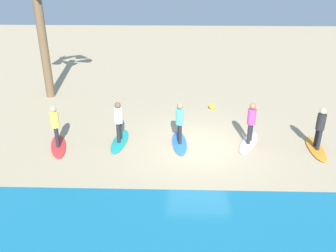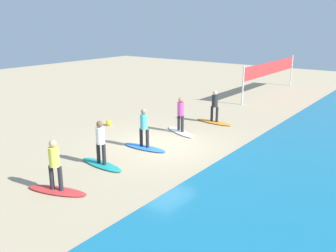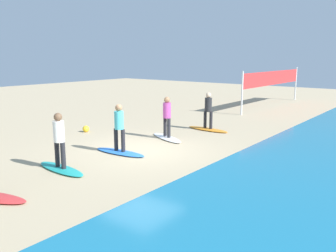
{
  "view_description": "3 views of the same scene",
  "coord_description": "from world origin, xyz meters",
  "px_view_note": "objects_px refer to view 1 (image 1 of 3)",
  "views": [
    {
      "loc": [
        0.89,
        12.3,
        6.56
      ],
      "look_at": [
        1.25,
        -0.24,
        0.78
      ],
      "focal_mm": 37.8,
      "sensor_mm": 36.0,
      "label": 1
    },
    {
      "loc": [
        11.92,
        9.23,
        5.2
      ],
      "look_at": [
        0.53,
        0.78,
        1.11
      ],
      "focal_mm": 39.2,
      "sensor_mm": 36.0,
      "label": 2
    },
    {
      "loc": [
        9.35,
        8.45,
        3.35
      ],
      "look_at": [
        -0.24,
        1.06,
        0.97
      ],
      "focal_mm": 38.39,
      "sensor_mm": 36.0,
      "label": 3
    }
  ],
  "objects_px": {
    "surfboard_red": "(58,146)",
    "beach_ball": "(212,106)",
    "surfboard_teal": "(120,141)",
    "surfer_orange": "(320,125)",
    "surfer_blue": "(180,120)",
    "surfboard_white": "(249,143)",
    "surfer_red": "(55,123)",
    "surfer_white": "(251,120)",
    "surfer_teal": "(118,119)",
    "surfboard_orange": "(316,149)",
    "surfboard_blue": "(179,143)"
  },
  "relations": [
    {
      "from": "surfer_blue",
      "to": "surfer_red",
      "type": "height_order",
      "value": "same"
    },
    {
      "from": "surfer_blue",
      "to": "surfer_red",
      "type": "bearing_deg",
      "value": 5.01
    },
    {
      "from": "surfer_orange",
      "to": "surfboard_red",
      "type": "xyz_separation_m",
      "value": [
        10.04,
        0.07,
        -0.99
      ]
    },
    {
      "from": "surfer_orange",
      "to": "surfboard_white",
      "type": "bearing_deg",
      "value": -9.62
    },
    {
      "from": "surfboard_teal",
      "to": "surfer_red",
      "type": "relative_size",
      "value": 1.28
    },
    {
      "from": "surfer_blue",
      "to": "surfboard_white",
      "type": "bearing_deg",
      "value": -178.48
    },
    {
      "from": "surfer_orange",
      "to": "surfboard_white",
      "type": "distance_m",
      "value": 2.73
    },
    {
      "from": "surfer_white",
      "to": "surfer_blue",
      "type": "height_order",
      "value": "same"
    },
    {
      "from": "surfer_teal",
      "to": "surfboard_blue",
      "type": "bearing_deg",
      "value": 178.83
    },
    {
      "from": "surfboard_orange",
      "to": "surfer_teal",
      "type": "bearing_deg",
      "value": -89.64
    },
    {
      "from": "surfboard_white",
      "to": "surfer_teal",
      "type": "xyz_separation_m",
      "value": [
        5.18,
        0.02,
        0.99
      ]
    },
    {
      "from": "surfboard_white",
      "to": "surfboard_teal",
      "type": "relative_size",
      "value": 1.0
    },
    {
      "from": "surfer_white",
      "to": "surfer_teal",
      "type": "bearing_deg",
      "value": 0.27
    },
    {
      "from": "surfer_white",
      "to": "surfer_orange",
      "type": "bearing_deg",
      "value": 170.38
    },
    {
      "from": "surfboard_red",
      "to": "beach_ball",
      "type": "height_order",
      "value": "beach_ball"
    },
    {
      "from": "surfer_blue",
      "to": "beach_ball",
      "type": "relative_size",
      "value": 5.58
    },
    {
      "from": "surfer_orange",
      "to": "surfer_teal",
      "type": "xyz_separation_m",
      "value": [
        7.69,
        -0.4,
        0.0
      ]
    },
    {
      "from": "surfboard_white",
      "to": "beach_ball",
      "type": "height_order",
      "value": "beach_ball"
    },
    {
      "from": "surfer_orange",
      "to": "surfboard_blue",
      "type": "bearing_deg",
      "value": -3.8
    },
    {
      "from": "surfboard_teal",
      "to": "beach_ball",
      "type": "height_order",
      "value": "beach_ball"
    },
    {
      "from": "surfboard_orange",
      "to": "surfer_blue",
      "type": "xyz_separation_m",
      "value": [
        5.28,
        -0.35,
        0.99
      ]
    },
    {
      "from": "surfboard_white",
      "to": "surfer_white",
      "type": "bearing_deg",
      "value": 23.6
    },
    {
      "from": "surfer_white",
      "to": "surfboard_white",
      "type": "bearing_deg",
      "value": -90.0
    },
    {
      "from": "surfer_white",
      "to": "beach_ball",
      "type": "distance_m",
      "value": 3.96
    },
    {
      "from": "surfboard_orange",
      "to": "surfer_blue",
      "type": "bearing_deg",
      "value": -90.46
    },
    {
      "from": "surfboard_orange",
      "to": "surfboard_red",
      "type": "height_order",
      "value": "same"
    },
    {
      "from": "surfboard_orange",
      "to": "surfboard_blue",
      "type": "xyz_separation_m",
      "value": [
        5.28,
        -0.35,
        0.0
      ]
    },
    {
      "from": "surfboard_white",
      "to": "surfer_blue",
      "type": "relative_size",
      "value": 1.28
    },
    {
      "from": "surfboard_orange",
      "to": "surfboard_white",
      "type": "bearing_deg",
      "value": -96.28
    },
    {
      "from": "surfer_blue",
      "to": "surfer_teal",
      "type": "distance_m",
      "value": 2.4
    },
    {
      "from": "surfer_orange",
      "to": "surfer_blue",
      "type": "height_order",
      "value": "same"
    },
    {
      "from": "surfer_teal",
      "to": "surfboard_red",
      "type": "xyz_separation_m",
      "value": [
        2.36,
        0.47,
        -0.99
      ]
    },
    {
      "from": "surfer_teal",
      "to": "surfboard_red",
      "type": "bearing_deg",
      "value": 11.19
    },
    {
      "from": "surfer_white",
      "to": "surfer_teal",
      "type": "xyz_separation_m",
      "value": [
        5.18,
        0.02,
        0.0
      ]
    },
    {
      "from": "surfboard_blue",
      "to": "surfer_blue",
      "type": "relative_size",
      "value": 1.28
    },
    {
      "from": "surfer_white",
      "to": "surfer_blue",
      "type": "bearing_deg",
      "value": 1.52
    },
    {
      "from": "surfboard_teal",
      "to": "surfer_red",
      "type": "distance_m",
      "value": 2.6
    },
    {
      "from": "surfboard_red",
      "to": "beach_ball",
      "type": "xyz_separation_m",
      "value": [
        -6.37,
        -4.17,
        0.1
      ]
    },
    {
      "from": "surfer_white",
      "to": "surfer_blue",
      "type": "relative_size",
      "value": 1.0
    },
    {
      "from": "surfboard_white",
      "to": "surfer_red",
      "type": "distance_m",
      "value": 7.62
    },
    {
      "from": "surfboard_blue",
      "to": "surfer_teal",
      "type": "height_order",
      "value": "surfer_teal"
    },
    {
      "from": "surfboard_orange",
      "to": "beach_ball",
      "type": "bearing_deg",
      "value": -134.81
    },
    {
      "from": "surfer_orange",
      "to": "surfer_white",
      "type": "relative_size",
      "value": 1.0
    },
    {
      "from": "surfboard_blue",
      "to": "surfer_red",
      "type": "relative_size",
      "value": 1.28
    },
    {
      "from": "beach_ball",
      "to": "surfer_red",
      "type": "bearing_deg",
      "value": 33.16
    },
    {
      "from": "surfboard_red",
      "to": "surfboard_teal",
      "type": "bearing_deg",
      "value": 82.85
    },
    {
      "from": "surfboard_teal",
      "to": "beach_ball",
      "type": "relative_size",
      "value": 7.14
    },
    {
      "from": "surfer_orange",
      "to": "surfer_teal",
      "type": "height_order",
      "value": "same"
    },
    {
      "from": "beach_ball",
      "to": "surfer_orange",
      "type": "bearing_deg",
      "value": 131.85
    },
    {
      "from": "surfer_white",
      "to": "surfboard_red",
      "type": "xyz_separation_m",
      "value": [
        7.54,
        0.49,
        -0.99
      ]
    }
  ]
}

